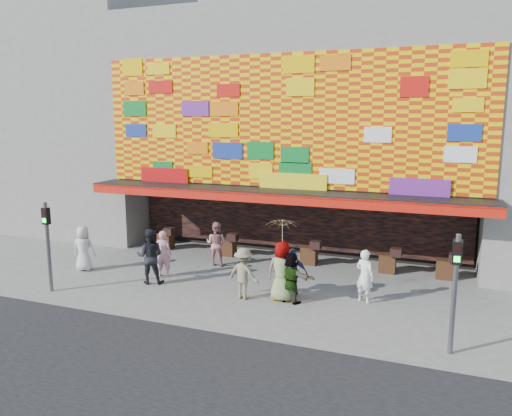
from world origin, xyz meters
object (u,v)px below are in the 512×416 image
(ped_g, at_px, (282,271))
(ped_h, at_px, (365,276))
(ped_b, at_px, (163,254))
(ped_f, at_px, (291,278))
(ped_c, at_px, (150,256))
(ped_a, at_px, (84,249))
(ped_i, at_px, (216,244))
(ped_d, at_px, (244,274))
(ped_e, at_px, (293,272))
(signal_right, at_px, (455,281))
(signal_left, at_px, (48,237))
(parasol, at_px, (282,234))

(ped_g, bearing_deg, ped_h, -161.91)
(ped_b, relative_size, ped_f, 1.06)
(ped_b, distance_m, ped_c, 0.83)
(ped_a, height_order, ped_h, ped_a)
(ped_c, height_order, ped_i, ped_c)
(ped_d, bearing_deg, ped_e, -140.77)
(signal_right, bearing_deg, signal_left, 180.00)
(ped_a, height_order, ped_b, ped_a)
(ped_c, height_order, ped_e, ped_c)
(signal_right, xyz_separation_m, ped_f, (-4.65, 1.87, -1.06))
(signal_right, bearing_deg, ped_e, 152.58)
(signal_right, relative_size, parasol, 1.60)
(ped_b, distance_m, ped_d, 3.73)
(ped_a, relative_size, ped_f, 1.06)
(ped_g, relative_size, ped_h, 1.14)
(parasol, bearing_deg, ped_i, 142.50)
(signal_right, xyz_separation_m, ped_g, (-4.97, 1.93, -0.90))
(ped_b, height_order, ped_i, ped_i)
(signal_left, xyz_separation_m, ped_e, (7.62, 2.48, -1.08))
(ped_h, bearing_deg, parasol, 43.42)
(ped_c, bearing_deg, parasol, 160.86)
(ped_c, distance_m, ped_f, 5.12)
(ped_c, bearing_deg, ped_i, -132.79)
(signal_left, xyz_separation_m, ped_i, (3.84, 4.69, -1.00))
(ped_c, distance_m, ped_h, 7.28)
(ped_g, distance_m, parasol, 1.20)
(signal_left, bearing_deg, ped_d, 14.95)
(signal_left, xyz_separation_m, signal_right, (12.40, 0.00, 0.00))
(signal_left, distance_m, ped_b, 3.94)
(ped_a, bearing_deg, ped_b, 172.98)
(ped_d, distance_m, ped_i, 3.86)
(ped_h, relative_size, parasol, 0.90)
(signal_left, relative_size, signal_right, 1.00)
(ped_a, xyz_separation_m, ped_f, (8.25, -0.37, -0.05))
(ped_f, relative_size, ped_h, 0.95)
(ped_a, relative_size, ped_i, 0.99)
(ped_f, distance_m, ped_h, 2.29)
(signal_left, height_order, ped_f, signal_left)
(ped_b, height_order, ped_f, ped_b)
(ped_g, bearing_deg, ped_c, -0.20)
(signal_right, height_order, ped_g, signal_right)
(signal_right, height_order, ped_h, signal_right)
(ped_b, bearing_deg, ped_a, -5.64)
(ped_e, distance_m, ped_h, 2.26)
(signal_right, xyz_separation_m, parasol, (-4.97, 1.93, 0.30))
(ped_a, distance_m, ped_c, 3.16)
(parasol, bearing_deg, ped_f, -10.10)
(signal_left, distance_m, parasol, 7.68)
(ped_e, bearing_deg, ped_i, -39.29)
(ped_a, relative_size, ped_c, 0.88)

